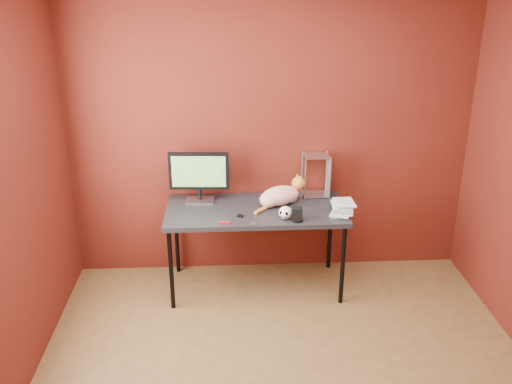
{
  "coord_description": "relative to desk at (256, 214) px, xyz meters",
  "views": [
    {
      "loc": [
        -0.38,
        -2.99,
        2.66
      ],
      "look_at": [
        -0.16,
        1.15,
        0.99
      ],
      "focal_mm": 40.0,
      "sensor_mm": 36.0,
      "label": 1
    }
  ],
  "objects": [
    {
      "name": "speaker",
      "position": [
        0.32,
        -0.26,
        0.1
      ],
      "size": [
        0.1,
        0.1,
        0.12
      ],
      "rotation": [
        0.0,
        0.0,
        -0.11
      ],
      "color": "black",
      "rests_on": "desk"
    },
    {
      "name": "washer",
      "position": [
        -0.03,
        -0.29,
        0.05
      ],
      "size": [
        0.04,
        0.04,
        0.0
      ],
      "primitive_type": "cylinder",
      "color": "#B5B5BA",
      "rests_on": "desk"
    },
    {
      "name": "book_stack",
      "position": [
        0.63,
        -0.11,
        0.58
      ],
      "size": [
        0.23,
        0.26,
        1.07
      ],
      "rotation": [
        0.0,
        0.0,
        -0.18
      ],
      "color": "beige",
      "rests_on": "desk"
    },
    {
      "name": "wire_rack",
      "position": [
        0.54,
        0.26,
        0.24
      ],
      "size": [
        0.23,
        0.19,
        0.38
      ],
      "rotation": [
        0.0,
        0.0,
        0.02
      ],
      "color": "#B5B5BA",
      "rests_on": "desk"
    },
    {
      "name": "skull_mug",
      "position": [
        0.23,
        -0.23,
        0.11
      ],
      "size": [
        0.11,
        0.12,
        0.11
      ],
      "rotation": [
        0.0,
        0.0,
        -0.42
      ],
      "color": "white",
      "rests_on": "desk"
    },
    {
      "name": "room",
      "position": [
        0.15,
        -1.37,
        0.75
      ],
      "size": [
        3.52,
        3.52,
        2.61
      ],
      "color": "brown",
      "rests_on": "ground"
    },
    {
      "name": "monitor",
      "position": [
        -0.47,
        0.18,
        0.3
      ],
      "size": [
        0.51,
        0.18,
        0.44
      ],
      "rotation": [
        0.0,
        0.0,
        -0.06
      ],
      "color": "#B5B5BA",
      "rests_on": "desk"
    },
    {
      "name": "black_gadget",
      "position": [
        -0.13,
        -0.17,
        0.06
      ],
      "size": [
        0.05,
        0.04,
        0.02
      ],
      "primitive_type": "cube",
      "rotation": [
        0.0,
        0.0,
        -0.35
      ],
      "color": "black",
      "rests_on": "desk"
    },
    {
      "name": "cat",
      "position": [
        0.21,
        0.07,
        0.14
      ],
      "size": [
        0.45,
        0.36,
        0.25
      ],
      "rotation": [
        0.0,
        0.0,
        0.41
      ],
      "color": "orange",
      "rests_on": "desk"
    },
    {
      "name": "pocket_knife",
      "position": [
        -0.26,
        -0.29,
        0.06
      ],
      "size": [
        0.09,
        0.03,
        0.02
      ],
      "primitive_type": "cube",
      "rotation": [
        0.0,
        0.0,
        -0.11
      ],
      "color": "#A30C1C",
      "rests_on": "desk"
    },
    {
      "name": "desk",
      "position": [
        0.0,
        0.0,
        0.0
      ],
      "size": [
        1.5,
        0.7,
        0.75
      ],
      "color": "black",
      "rests_on": "ground"
    }
  ]
}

